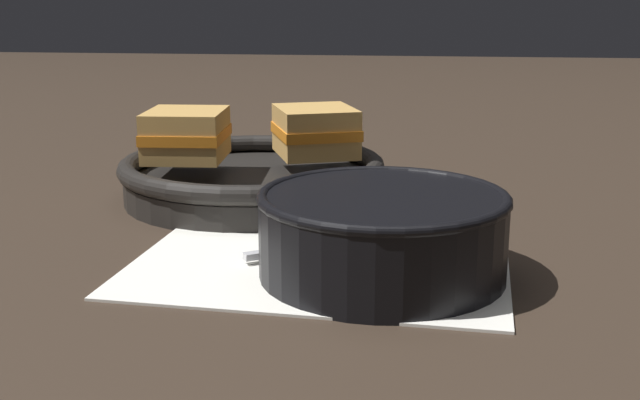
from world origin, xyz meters
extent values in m
plane|color=#382B21|center=(0.00, 0.00, 0.00)|extent=(4.00, 4.00, 0.00)
cube|color=white|center=(0.01, -0.02, 0.00)|extent=(0.29, 0.25, 0.00)
cylinder|color=black|center=(0.06, -0.05, 0.03)|extent=(0.17, 0.17, 0.06)
cylinder|color=orange|center=(0.06, -0.05, 0.05)|extent=(0.15, 0.15, 0.01)
torus|color=black|center=(0.06, -0.05, 0.06)|extent=(0.18, 0.18, 0.01)
cube|color=silver|center=(0.00, -0.02, 0.01)|extent=(0.09, 0.06, 0.01)
ellipsoid|color=silver|center=(0.06, 0.02, 0.01)|extent=(0.05, 0.05, 0.01)
cylinder|color=black|center=(-0.08, 0.15, 0.01)|extent=(0.25, 0.25, 0.02)
torus|color=black|center=(-0.08, 0.15, 0.03)|extent=(0.26, 0.26, 0.02)
cube|color=black|center=(-0.16, 0.31, 0.03)|extent=(0.08, 0.11, 0.01)
cube|color=tan|center=(-0.02, 0.17, 0.05)|extent=(0.09, 0.10, 0.02)
cube|color=orange|center=(-0.02, 0.17, 0.07)|extent=(0.10, 0.10, 0.01)
cube|color=tan|center=(-0.02, 0.17, 0.08)|extent=(0.09, 0.10, 0.02)
cube|color=tan|center=(-0.14, 0.14, 0.05)|extent=(0.08, 0.08, 0.02)
cube|color=orange|center=(-0.14, 0.14, 0.07)|extent=(0.08, 0.09, 0.01)
cube|color=tan|center=(-0.14, 0.14, 0.08)|extent=(0.08, 0.08, 0.02)
camera|label=1|loc=(0.08, -0.59, 0.20)|focal=45.00mm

